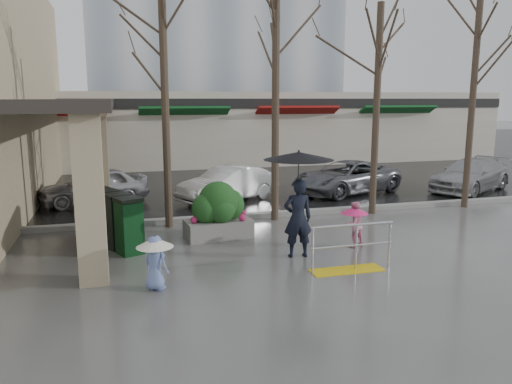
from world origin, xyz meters
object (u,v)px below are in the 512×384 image
handrail (350,253)px  car_a (94,186)px  planter (218,211)px  car_b (228,184)px  car_d (471,175)px  child_pink (354,221)px  woman (298,190)px  child_blue (155,256)px  tree_east (477,44)px  news_boxes (112,219)px  tree_midwest (276,42)px  tree_mideast (379,58)px  car_c (346,177)px  tree_west (163,44)px

handrail → car_a: 10.41m
planter → car_b: size_ratio=0.48×
car_d → car_a: bearing=-122.5°
car_a → car_b: 4.73m
child_pink → planter: bearing=-45.7°
handrail → planter: 3.99m
woman → child_blue: 3.67m
tree_east → car_b: 9.46m
child_pink → car_a: car_a is taller
child_blue → woman: bearing=-116.5°
child_pink → news_boxes: news_boxes is taller
tree_midwest → woman: tree_midwest is taller
tree_mideast → car_c: size_ratio=1.43×
tree_mideast → woman: size_ratio=2.59×
planter → car_c: (6.03, 4.88, -0.09)m
car_b → car_c: (4.75, 0.26, 0.00)m
child_blue → news_boxes: bearing=-32.6°
car_b → tree_east: bearing=41.1°
tree_midwest → child_blue: 7.70m
tree_west → car_c: 9.11m
tree_west → tree_east: tree_east is taller
tree_mideast → car_d: bearing=24.2°
tree_east → car_a: 13.69m
car_c → news_boxes: bearing=-80.5°
tree_west → planter: tree_west is taller
car_c → tree_mideast: bearing=-31.1°
handrail → tree_mideast: size_ratio=0.29×
planter → tree_east: bearing=9.6°
woman → tree_east: bearing=-149.2°
tree_mideast → child_blue: tree_mideast is taller
child_pink → car_d: car_d is taller
child_pink → planter: (-3.09, 1.70, 0.07)m
tree_west → car_a: bearing=118.9°
car_b → car_d: bearing=60.5°
planter → news_boxes: (-2.70, 0.02, -0.04)m
handrail → car_c: car_c is taller
tree_west → tree_midwest: 3.20m
woman → car_c: bearing=-118.4°
child_blue → car_d: size_ratio=0.25×
child_pink → car_a: (-6.45, 7.18, -0.03)m
child_pink → tree_mideast: bearing=-142.1°
car_c → car_d: bearing=61.5°
tree_east → car_b: size_ratio=1.88×
handrail → car_a: size_ratio=0.51×
child_blue → news_boxes: size_ratio=0.44×
tree_west → car_a: 6.37m
handrail → tree_west: size_ratio=0.28×
tree_east → car_d: bearing=48.8°
tree_west → child_pink: bearing=-36.9°
woman → child_pink: (1.64, 0.40, -0.93)m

